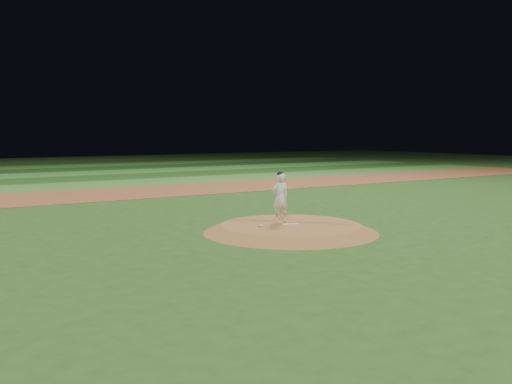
% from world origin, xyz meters
% --- Properties ---
extents(ground, '(120.00, 120.00, 0.00)m').
position_xyz_m(ground, '(0.00, 0.00, 0.00)').
color(ground, '#254D18').
rests_on(ground, ground).
extents(infield_dirt_band, '(70.00, 6.00, 0.02)m').
position_xyz_m(infield_dirt_band, '(0.00, 14.00, 0.01)').
color(infield_dirt_band, brown).
rests_on(infield_dirt_band, ground).
extents(outfield_stripe_0, '(70.00, 5.00, 0.02)m').
position_xyz_m(outfield_stripe_0, '(0.00, 19.50, 0.01)').
color(outfield_stripe_0, '#3E742A').
rests_on(outfield_stripe_0, ground).
extents(outfield_stripe_1, '(70.00, 5.00, 0.02)m').
position_xyz_m(outfield_stripe_1, '(0.00, 24.50, 0.01)').
color(outfield_stripe_1, '#1D4B18').
rests_on(outfield_stripe_1, ground).
extents(outfield_stripe_2, '(70.00, 5.00, 0.02)m').
position_xyz_m(outfield_stripe_2, '(0.00, 29.50, 0.01)').
color(outfield_stripe_2, '#357C2D').
rests_on(outfield_stripe_2, ground).
extents(outfield_stripe_3, '(70.00, 5.00, 0.02)m').
position_xyz_m(outfield_stripe_3, '(0.00, 34.50, 0.01)').
color(outfield_stripe_3, '#184415').
rests_on(outfield_stripe_3, ground).
extents(outfield_stripe_4, '(70.00, 5.00, 0.02)m').
position_xyz_m(outfield_stripe_4, '(0.00, 39.50, 0.01)').
color(outfield_stripe_4, '#356A26').
rests_on(outfield_stripe_4, ground).
extents(outfield_stripe_5, '(70.00, 5.00, 0.02)m').
position_xyz_m(outfield_stripe_5, '(0.00, 44.50, 0.01)').
color(outfield_stripe_5, '#1C4115').
rests_on(outfield_stripe_5, ground).
extents(pitchers_mound, '(5.50, 5.50, 0.25)m').
position_xyz_m(pitchers_mound, '(0.00, 0.00, 0.12)').
color(pitchers_mound, '#99602F').
rests_on(pitchers_mound, ground).
extents(pitching_rubber, '(0.55, 0.28, 0.03)m').
position_xyz_m(pitching_rubber, '(-0.03, -0.04, 0.26)').
color(pitching_rubber, silver).
rests_on(pitching_rubber, pitchers_mound).
extents(rosin_bag, '(0.13, 0.13, 0.07)m').
position_xyz_m(rosin_bag, '(-1.06, 0.13, 0.29)').
color(rosin_bag, beige).
rests_on(rosin_bag, pitchers_mound).
extents(pitcher_on_mound, '(0.62, 0.45, 1.64)m').
position_xyz_m(pitcher_on_mound, '(0.02, 0.59, 1.06)').
color(pitcher_on_mound, white).
rests_on(pitcher_on_mound, pitchers_mound).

